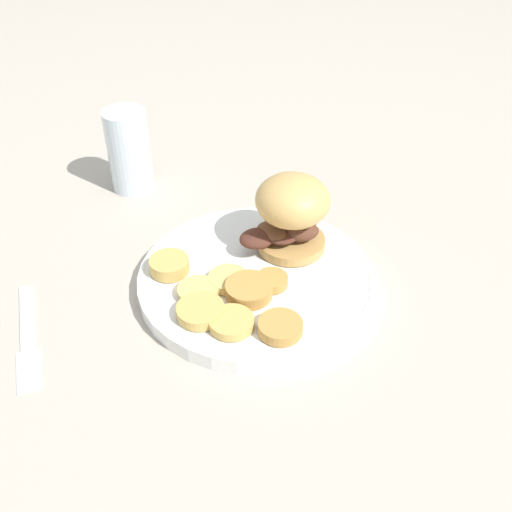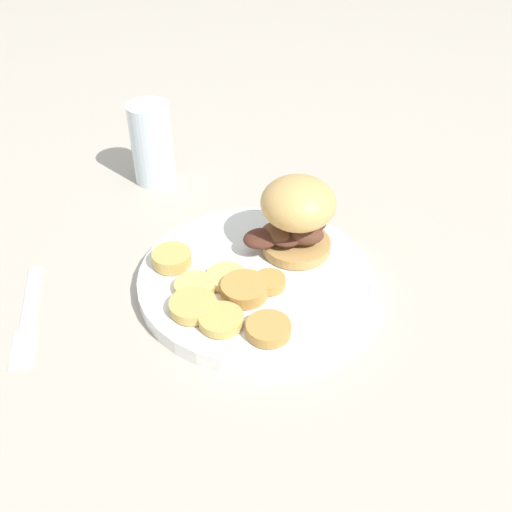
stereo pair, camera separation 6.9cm
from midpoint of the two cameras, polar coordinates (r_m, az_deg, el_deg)
ground_plane at (r=0.72m, az=2.75°, el=-2.95°), size 4.00×4.00×0.00m
dinner_plate at (r=0.71m, az=2.78°, el=-2.26°), size 0.28×0.28×0.02m
sandwich at (r=0.72m, az=6.63°, el=3.86°), size 0.09×0.11×0.10m
potato_round_0 at (r=0.68m, az=-2.96°, el=-3.01°), size 0.05×0.05×0.01m
potato_round_1 at (r=0.72m, az=-5.31°, el=-0.32°), size 0.05×0.05×0.02m
potato_round_2 at (r=0.69m, az=4.18°, el=-2.59°), size 0.04×0.04×0.01m
potato_round_3 at (r=0.63m, az=4.44°, el=-7.05°), size 0.05×0.05×0.01m
potato_round_4 at (r=0.69m, az=0.02°, el=-2.13°), size 0.05×0.05×0.01m
potato_round_5 at (r=0.67m, az=1.84°, el=-3.28°), size 0.05×0.05×0.02m
potato_round_6 at (r=0.64m, az=-0.24°, el=-6.22°), size 0.05×0.05×0.01m
potato_round_7 at (r=0.66m, az=-3.02°, el=-4.88°), size 0.05×0.05×0.01m
fork at (r=0.72m, az=-18.34°, el=-5.49°), size 0.17×0.03×0.00m
drinking_glass at (r=0.90m, az=-7.71°, el=10.50°), size 0.06×0.06×0.12m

